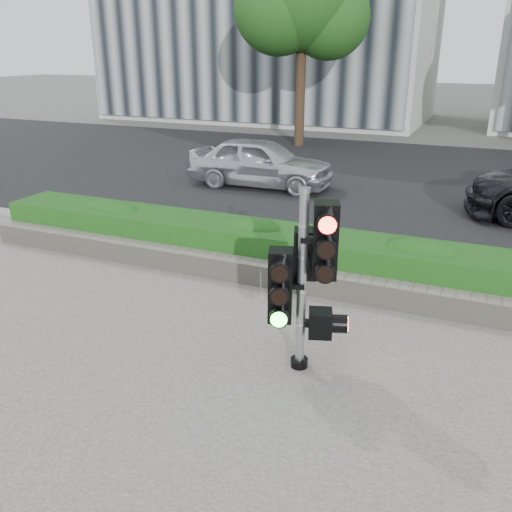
% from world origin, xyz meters
% --- Properties ---
extents(ground, '(120.00, 120.00, 0.00)m').
position_xyz_m(ground, '(0.00, 0.00, 0.00)').
color(ground, '#51514C').
rests_on(ground, ground).
extents(sidewalk, '(16.00, 11.00, 0.03)m').
position_xyz_m(sidewalk, '(0.00, -2.50, 0.01)').
color(sidewalk, '#9E9389').
rests_on(sidewalk, ground).
extents(road, '(60.00, 13.00, 0.02)m').
position_xyz_m(road, '(0.00, 10.00, 0.01)').
color(road, black).
rests_on(road, ground).
extents(curb, '(60.00, 0.25, 0.12)m').
position_xyz_m(curb, '(0.00, 3.15, 0.06)').
color(curb, gray).
rests_on(curb, ground).
extents(stone_wall, '(12.00, 0.32, 0.34)m').
position_xyz_m(stone_wall, '(0.00, 1.90, 0.20)').
color(stone_wall, gray).
rests_on(stone_wall, sidewalk).
extents(hedge, '(12.00, 1.00, 0.68)m').
position_xyz_m(hedge, '(0.00, 2.55, 0.37)').
color(hedge, '#307925').
rests_on(hedge, sidewalk).
extents(tree_left, '(4.61, 4.03, 7.34)m').
position_xyz_m(tree_left, '(-4.52, 14.56, 5.04)').
color(tree_left, black).
rests_on(tree_left, ground).
extents(traffic_signal, '(0.76, 0.65, 2.08)m').
position_xyz_m(traffic_signal, '(0.56, -0.06, 1.18)').
color(traffic_signal, black).
rests_on(traffic_signal, sidewalk).
extents(car_silver, '(3.80, 1.60, 1.28)m').
position_xyz_m(car_silver, '(-3.24, 7.77, 0.66)').
color(car_silver, silver).
rests_on(car_silver, road).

